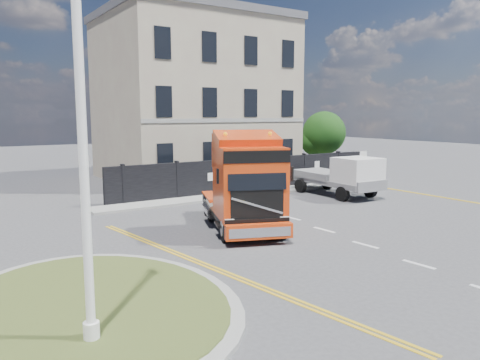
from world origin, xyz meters
TOP-DOWN VIEW (x-y plane):
  - ground at (0.00, 0.00)m, footprint 120.00×120.00m
  - traffic_island at (-7.00, -3.00)m, footprint 6.80×6.80m
  - hoarding_fence at (6.55, 9.00)m, footprint 18.80×0.25m
  - georgian_building at (6.00, 16.50)m, footprint 12.30×10.30m
  - tree at (14.38, 12.10)m, footprint 3.20×3.20m
  - pavement_far at (6.00, 8.10)m, footprint 20.00×1.60m
  - truck at (0.20, 1.15)m, footprint 4.52×6.82m
  - flatbed_pickup at (9.15, 4.32)m, footprint 2.43×5.52m
  - lamppost_island at (-7.50, -4.84)m, footprint 0.25×0.50m

SIDE VIEW (x-z plane):
  - ground at x=0.00m, z-range 0.00..0.00m
  - pavement_far at x=6.00m, z-range 0.00..0.12m
  - traffic_island at x=-7.00m, z-range 0.00..0.16m
  - hoarding_fence at x=6.55m, z-range 0.00..2.00m
  - flatbed_pickup at x=9.15m, z-range 0.09..2.35m
  - truck at x=0.20m, z-range -0.20..3.64m
  - tree at x=14.38m, z-range 0.65..5.45m
  - lamppost_island at x=-7.50m, z-range 0.17..8.28m
  - georgian_building at x=6.00m, z-range -0.63..12.17m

